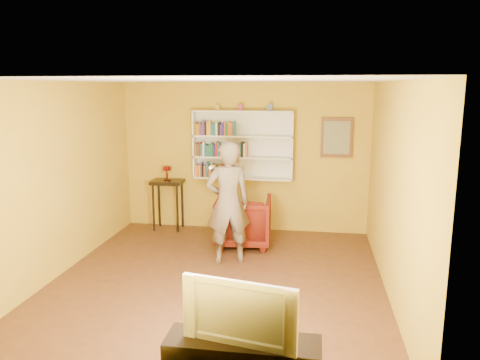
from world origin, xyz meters
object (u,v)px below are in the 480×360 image
Objects in this scene: ruby_lustre at (167,170)px; television at (243,309)px; bookshelf at (243,145)px; person at (228,203)px; armchair at (244,221)px; console_table at (168,189)px.

ruby_lustre reaches higher than television.
person is at bearing -89.34° from bookshelf.
person is at bearing 78.27° from armchair.
television is (2.10, -4.50, 0.00)m from console_table.
ruby_lustre is at bearing 126.16° from television.
television is at bearing 82.28° from person.
ruby_lustre is at bearing -66.86° from person.
bookshelf reaches higher than armchair.
person reaches higher than armchair.
person reaches higher than console_table.
person is 3.10m from television.
bookshelf reaches higher than television.
armchair is at bearing -23.88° from console_table.
television reaches higher than armchair.
armchair is at bearing -23.88° from ruby_lustre.
bookshelf is at bearing 109.73° from television.
bookshelf is 6.57× the size of ruby_lustre.
person is 1.84× the size of television.
ruby_lustre is at bearing -27.63° from armchair.
person reaches higher than television.
person is at bearing -46.34° from console_table.
ruby_lustre is (-1.40, -0.16, -0.47)m from bookshelf.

